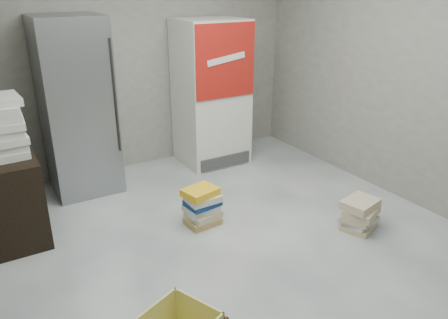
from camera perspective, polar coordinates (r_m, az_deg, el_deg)
ground at (r=3.88m, az=4.24°, el=-12.41°), size 5.00×5.00×0.00m
room_shell at (r=3.22m, az=5.16°, el=14.94°), size 4.04×5.04×2.82m
steel_fridge at (r=4.98m, az=-18.64°, el=6.49°), size 0.70×0.72×1.90m
coke_cooler at (r=5.55m, az=-1.69°, el=8.68°), size 0.80×0.73×1.80m
wood_shelf at (r=4.38m, az=-26.11°, el=-4.49°), size 0.50×0.80×0.80m
phonebook_stack_main at (r=4.24m, az=-2.87°, el=-6.08°), size 0.38×0.31×0.38m
phonebook_stack_side at (r=4.38m, az=17.30°, el=-6.80°), size 0.42×0.39×0.30m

